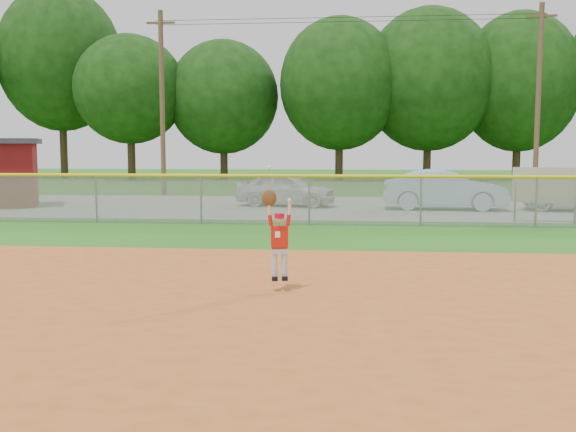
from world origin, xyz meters
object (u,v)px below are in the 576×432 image
at_px(car_blue, 445,190).
at_px(sponsor_sign, 546,187).
at_px(ballplayer, 278,235).
at_px(car_white_a, 286,189).

bearing_deg(car_blue, sponsor_sign, -145.38).
bearing_deg(ballplayer, car_white_a, 94.96).
height_order(sponsor_sign, ballplayer, ballplayer).
bearing_deg(sponsor_sign, car_blue, 121.51).
bearing_deg(sponsor_sign, car_white_a, 150.17).
bearing_deg(sponsor_sign, ballplayer, -125.02).
bearing_deg(ballplayer, sponsor_sign, 54.98).
distance_m(sponsor_sign, ballplayer, 12.58).
xyz_separation_m(car_white_a, sponsor_sign, (8.54, -4.90, 0.45)).
height_order(car_white_a, car_blue, car_blue).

